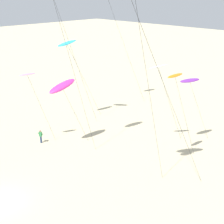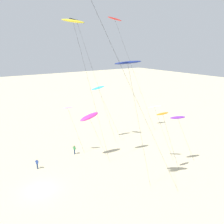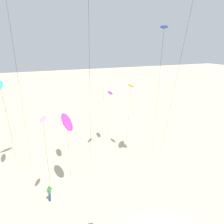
{
  "view_description": "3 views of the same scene",
  "coord_description": "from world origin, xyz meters",
  "px_view_note": "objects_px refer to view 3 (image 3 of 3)",
  "views": [
    {
      "loc": [
        22.19,
        -8.68,
        17.35
      ],
      "look_at": [
        1.75,
        11.85,
        5.68
      ],
      "focal_mm": 48.71,
      "sensor_mm": 36.0,
      "label": 1
    },
    {
      "loc": [
        28.04,
        -7.51,
        18.8
      ],
      "look_at": [
        -2.41,
        13.46,
        8.22
      ],
      "focal_mm": 37.37,
      "sensor_mm": 36.0,
      "label": 2
    },
    {
      "loc": [
        -13.21,
        -17.6,
        15.62
      ],
      "look_at": [
        0.74,
        10.85,
        7.73
      ],
      "focal_mm": 47.15,
      "sensor_mm": 36.0,
      "label": 3
    }
  ],
  "objects_px": {
    "kite_flyer_nearest": "(49,193)",
    "kite_cyan": "(0,86)",
    "kite_white": "(104,86)",
    "kite_navy": "(164,28)",
    "kite_orange": "(131,87)",
    "kite_magenta": "(67,122)",
    "kite_pink": "(43,121)",
    "kite_purple": "(110,93)"
  },
  "relations": [
    {
      "from": "kite_white",
      "to": "kite_orange",
      "type": "bearing_deg",
      "value": -26.76
    },
    {
      "from": "kite_orange",
      "to": "kite_magenta",
      "type": "bearing_deg",
      "value": -151.64
    },
    {
      "from": "kite_orange",
      "to": "kite_navy",
      "type": "distance_m",
      "value": 9.92
    },
    {
      "from": "kite_navy",
      "to": "kite_flyer_nearest",
      "type": "height_order",
      "value": "kite_navy"
    },
    {
      "from": "kite_white",
      "to": "kite_navy",
      "type": "bearing_deg",
      "value": -67.11
    },
    {
      "from": "kite_purple",
      "to": "kite_magenta",
      "type": "bearing_deg",
      "value": -133.83
    },
    {
      "from": "kite_purple",
      "to": "kite_navy",
      "type": "xyz_separation_m",
      "value": [
        1.17,
        -11.07,
        8.88
      ]
    },
    {
      "from": "kite_white",
      "to": "kite_magenta",
      "type": "height_order",
      "value": "kite_white"
    },
    {
      "from": "kite_purple",
      "to": "kite_white",
      "type": "distance_m",
      "value": 3.97
    },
    {
      "from": "kite_magenta",
      "to": "kite_white",
      "type": "bearing_deg",
      "value": 44.66
    },
    {
      "from": "kite_orange",
      "to": "kite_white",
      "type": "distance_m",
      "value": 3.64
    },
    {
      "from": "kite_flyer_nearest",
      "to": "kite_magenta",
      "type": "bearing_deg",
      "value": 34.39
    },
    {
      "from": "kite_white",
      "to": "kite_flyer_nearest",
      "type": "xyz_separation_m",
      "value": [
        -10.17,
        -9.26,
        -8.58
      ]
    },
    {
      "from": "kite_orange",
      "to": "kite_white",
      "type": "relative_size",
      "value": 0.97
    },
    {
      "from": "kite_orange",
      "to": "kite_pink",
      "type": "height_order",
      "value": "kite_orange"
    },
    {
      "from": "kite_navy",
      "to": "kite_cyan",
      "type": "relative_size",
      "value": 1.51
    },
    {
      "from": "kite_purple",
      "to": "kite_cyan",
      "type": "height_order",
      "value": "kite_cyan"
    },
    {
      "from": "kite_orange",
      "to": "kite_pink",
      "type": "xyz_separation_m",
      "value": [
        -13.78,
        -8.27,
        -0.95
      ]
    },
    {
      "from": "kite_pink",
      "to": "kite_magenta",
      "type": "xyz_separation_m",
      "value": [
        2.95,
        2.43,
        -1.08
      ]
    },
    {
      "from": "kite_white",
      "to": "kite_flyer_nearest",
      "type": "height_order",
      "value": "kite_white"
    },
    {
      "from": "kite_cyan",
      "to": "kite_flyer_nearest",
      "type": "xyz_separation_m",
      "value": [
        3.05,
        -7.01,
        -9.9
      ]
    },
    {
      "from": "kite_magenta",
      "to": "kite_flyer_nearest",
      "type": "height_order",
      "value": "kite_magenta"
    },
    {
      "from": "kite_pink",
      "to": "kite_magenta",
      "type": "relative_size",
      "value": 1.07
    },
    {
      "from": "kite_orange",
      "to": "kite_white",
      "type": "height_order",
      "value": "kite_white"
    },
    {
      "from": "kite_white",
      "to": "kite_magenta",
      "type": "relative_size",
      "value": 1.21
    },
    {
      "from": "kite_magenta",
      "to": "kite_flyer_nearest",
      "type": "xyz_separation_m",
      "value": [
        -2.6,
        -1.78,
        -6.48
      ]
    },
    {
      "from": "kite_orange",
      "to": "kite_navy",
      "type": "xyz_separation_m",
      "value": [
        0.23,
        -6.61,
        7.39
      ]
    },
    {
      "from": "kite_pink",
      "to": "kite_cyan",
      "type": "distance_m",
      "value": 8.46
    },
    {
      "from": "kite_purple",
      "to": "kite_cyan",
      "type": "relative_size",
      "value": 0.72
    },
    {
      "from": "kite_magenta",
      "to": "kite_cyan",
      "type": "bearing_deg",
      "value": 137.19
    },
    {
      "from": "kite_flyer_nearest",
      "to": "kite_cyan",
      "type": "bearing_deg",
      "value": 113.53
    },
    {
      "from": "kite_purple",
      "to": "kite_pink",
      "type": "bearing_deg",
      "value": -135.24
    },
    {
      "from": "kite_cyan",
      "to": "kite_flyer_nearest",
      "type": "relative_size",
      "value": 6.81
    },
    {
      "from": "kite_pink",
      "to": "kite_flyer_nearest",
      "type": "bearing_deg",
      "value": 61.58
    },
    {
      "from": "kite_purple",
      "to": "kite_navy",
      "type": "distance_m",
      "value": 14.24
    },
    {
      "from": "kite_navy",
      "to": "kite_magenta",
      "type": "distance_m",
      "value": 14.54
    },
    {
      "from": "kite_white",
      "to": "kite_navy",
      "type": "xyz_separation_m",
      "value": [
        3.49,
        -8.26,
        7.32
      ]
    },
    {
      "from": "kite_cyan",
      "to": "kite_purple",
      "type": "bearing_deg",
      "value": 18.06
    },
    {
      "from": "kite_orange",
      "to": "kite_cyan",
      "type": "bearing_deg",
      "value": -177.89
    },
    {
      "from": "kite_purple",
      "to": "kite_flyer_nearest",
      "type": "height_order",
      "value": "kite_purple"
    },
    {
      "from": "kite_pink",
      "to": "kite_navy",
      "type": "bearing_deg",
      "value": 6.75
    },
    {
      "from": "kite_navy",
      "to": "kite_flyer_nearest",
      "type": "distance_m",
      "value": 20.98
    }
  ]
}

